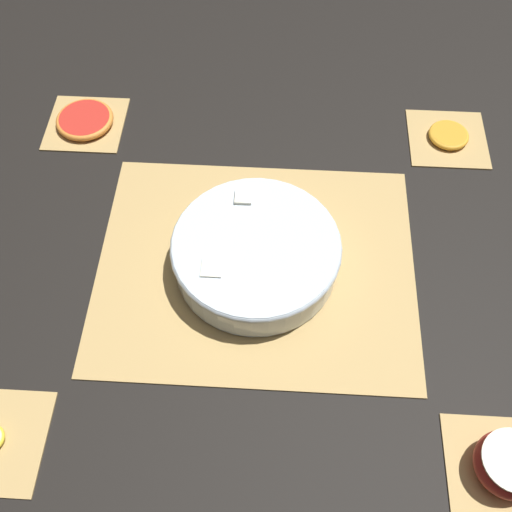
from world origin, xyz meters
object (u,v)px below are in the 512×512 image
apple_half (508,464)px  grapefruit_slice (85,120)px  fruit_salad_bowl (256,252)px  orange_slice_whole (449,135)px

apple_half → grapefruit_slice: 0.87m
fruit_salad_bowl → orange_slice_whole: size_ratio=3.57×
grapefruit_slice → orange_slice_whole: bearing=180.0°
apple_half → orange_slice_whole: bearing=-90.0°
apple_half → orange_slice_whole: apple_half is taller
fruit_salad_bowl → grapefruit_slice: 0.44m
grapefruit_slice → apple_half: bearing=138.7°
apple_half → grapefruit_slice: (0.65, -0.58, -0.02)m
apple_half → fruit_salad_bowl: bearing=-41.3°
grapefruit_slice → fruit_salad_bowl: bearing=138.7°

